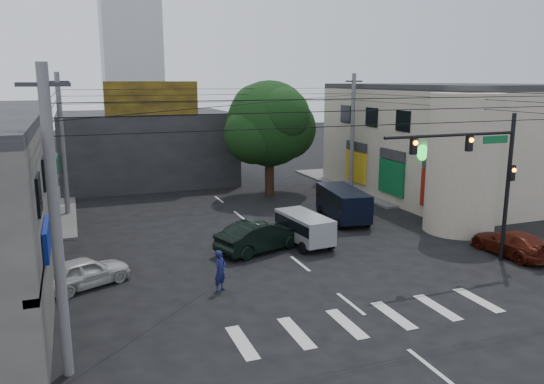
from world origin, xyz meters
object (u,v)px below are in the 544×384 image
traffic_officer (220,271)px  white_compact (84,272)px  utility_pole_far_right (352,134)px  dark_sedan (261,236)px  maroon_sedan (512,243)px  silver_minivan (304,230)px  utility_pole_far_left (62,145)px  utility_pole_near_left (56,228)px  traffic_gantry (482,165)px  street_tree (269,124)px  navy_van (343,205)px

traffic_officer → white_compact: bearing=114.6°
utility_pole_far_right → dark_sedan: bearing=-135.4°
dark_sedan → maroon_sedan: size_ratio=1.14×
maroon_sedan → silver_minivan: size_ratio=1.12×
silver_minivan → dark_sedan: bearing=88.5°
utility_pole_far_right → silver_minivan: bearing=-128.8°
utility_pole_far_left → white_compact: utility_pole_far_left is taller
utility_pole_near_left → utility_pole_far_right: size_ratio=1.00×
maroon_sedan → utility_pole_far_right: bearing=-92.3°
dark_sedan → silver_minivan: bearing=-105.0°
white_compact → silver_minivan: (11.23, 2.08, 0.18)m
traffic_gantry → utility_pole_far_left: 25.00m
maroon_sedan → silver_minivan: bearing=-32.6°
street_tree → utility_pole_far_left: (-14.50, -1.00, -0.87)m
dark_sedan → white_compact: bearing=83.4°
maroon_sedan → traffic_officer: size_ratio=2.53×
navy_van → silver_minivan: bearing=138.7°
white_compact → navy_van: 16.56m
navy_van → white_compact: bearing=118.4°
utility_pole_near_left → utility_pole_far_right: bearing=44.3°
silver_minivan → traffic_officer: size_ratio=2.25×
white_compact → utility_pole_near_left: bearing=150.1°
white_compact → utility_pole_far_left: bearing=-21.4°
utility_pole_near_left → silver_minivan: (11.91, 9.20, -3.76)m
utility_pole_far_left → white_compact: size_ratio=2.20×
utility_pole_near_left → silver_minivan: size_ratio=2.28×
street_tree → utility_pole_near_left: 25.95m
street_tree → utility_pole_far_left: 14.56m
street_tree → dark_sedan: bearing=-112.3°
utility_pole_near_left → street_tree: bearing=56.0°
maroon_sedan → navy_van: 10.20m
white_compact → traffic_officer: (5.32, -2.52, 0.23)m
street_tree → traffic_gantry: 18.42m
street_tree → utility_pole_far_right: size_ratio=0.95×
silver_minivan → utility_pole_far_left: bearing=41.0°
street_tree → traffic_gantry: (3.82, -18.00, -0.64)m
street_tree → white_compact: bearing=-133.9°
dark_sedan → silver_minivan: 2.55m
white_compact → silver_minivan: bearing=-103.9°
traffic_gantry → maroon_sedan: traffic_gantry is taller
utility_pole_near_left → dark_sedan: size_ratio=1.79×
utility_pole_far_right → navy_van: utility_pole_far_right is taller
traffic_gantry → utility_pole_far_right: utility_pole_far_right is taller
maroon_sedan → navy_van: navy_van is taller
utility_pole_near_left → navy_van: utility_pole_near_left is taller
utility_pole_far_left → dark_sedan: utility_pole_far_left is taller
traffic_gantry → dark_sedan: (-8.95, 5.53, -4.03)m
utility_pole_far_right → silver_minivan: (-9.09, -11.30, -3.76)m
utility_pole_far_left → silver_minivan: (11.91, -11.30, -3.76)m
street_tree → silver_minivan: 13.40m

